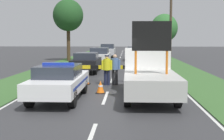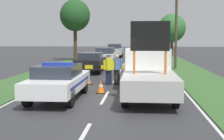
{
  "view_description": "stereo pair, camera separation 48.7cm",
  "coord_description": "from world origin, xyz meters",
  "px_view_note": "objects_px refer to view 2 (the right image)",
  "views": [
    {
      "loc": [
        0.92,
        -12.53,
        2.51
      ],
      "look_at": [
        0.24,
        1.18,
        1.1
      ],
      "focal_mm": 50.0,
      "sensor_mm": 36.0,
      "label": 1
    },
    {
      "loc": [
        1.41,
        -12.5,
        2.51
      ],
      "look_at": [
        0.24,
        1.18,
        1.1
      ],
      "focal_mm": 50.0,
      "sensor_mm": 36.0,
      "label": 2
    }
  ],
  "objects_px": {
    "work_truck": "(148,73)",
    "queued_car_sedan_black": "(91,62)",
    "queued_car_van_white": "(106,56)",
    "police_car": "(59,81)",
    "queued_car_sedan_silver": "(115,50)",
    "roadside_tree_near_right": "(75,16)",
    "utility_pole": "(176,12)",
    "queued_car_suv_grey": "(141,53)",
    "roadside_tree_near_left": "(172,28)",
    "police_officer": "(109,67)",
    "road_barrier": "(109,68)",
    "pedestrian_civilian": "(117,67)",
    "traffic_cone_near_police": "(87,78)",
    "traffic_cone_centre_front": "(101,87)",
    "traffic_cone_near_truck": "(134,78)",
    "traffic_cone_behind_barrier": "(142,76)"
  },
  "relations": [
    {
      "from": "pedestrian_civilian",
      "to": "queued_car_sedan_silver",
      "type": "height_order",
      "value": "queued_car_sedan_silver"
    },
    {
      "from": "road_barrier",
      "to": "work_truck",
      "type": "bearing_deg",
      "value": -65.36
    },
    {
      "from": "pedestrian_civilian",
      "to": "utility_pole",
      "type": "distance_m",
      "value": 10.38
    },
    {
      "from": "traffic_cone_centre_front",
      "to": "traffic_cone_behind_barrier",
      "type": "distance_m",
      "value": 4.43
    },
    {
      "from": "traffic_cone_near_police",
      "to": "traffic_cone_behind_barrier",
      "type": "distance_m",
      "value": 3.25
    },
    {
      "from": "work_truck",
      "to": "queued_car_sedan_silver",
      "type": "distance_m",
      "value": 27.54
    },
    {
      "from": "police_car",
      "to": "traffic_cone_near_police",
      "type": "distance_m",
      "value": 4.31
    },
    {
      "from": "queued_car_van_white",
      "to": "police_car",
      "type": "bearing_deg",
      "value": 89.38
    },
    {
      "from": "queued_car_suv_grey",
      "to": "traffic_cone_near_police",
      "type": "bearing_deg",
      "value": 80.47
    },
    {
      "from": "roadside_tree_near_left",
      "to": "utility_pole",
      "type": "xyz_separation_m",
      "value": [
        -1.48,
        -17.19,
        0.7
      ]
    },
    {
      "from": "traffic_cone_behind_barrier",
      "to": "utility_pole",
      "type": "height_order",
      "value": "utility_pole"
    },
    {
      "from": "queued_car_sedan_black",
      "to": "police_officer",
      "type": "bearing_deg",
      "value": 106.99
    },
    {
      "from": "traffic_cone_centre_front",
      "to": "roadside_tree_near_left",
      "type": "bearing_deg",
      "value": 77.86
    },
    {
      "from": "police_officer",
      "to": "queued_car_van_white",
      "type": "relative_size",
      "value": 0.35
    },
    {
      "from": "police_car",
      "to": "road_barrier",
      "type": "distance_m",
      "value": 5.37
    },
    {
      "from": "queued_car_sedan_black",
      "to": "queued_car_van_white",
      "type": "relative_size",
      "value": 1.0
    },
    {
      "from": "queued_car_suv_grey",
      "to": "roadside_tree_near_right",
      "type": "distance_m",
      "value": 8.34
    },
    {
      "from": "queued_car_van_white",
      "to": "roadside_tree_near_right",
      "type": "distance_m",
      "value": 7.43
    },
    {
      "from": "work_truck",
      "to": "queued_car_sedan_black",
      "type": "height_order",
      "value": "work_truck"
    },
    {
      "from": "queued_car_sedan_silver",
      "to": "work_truck",
      "type": "bearing_deg",
      "value": 97.32
    },
    {
      "from": "traffic_cone_near_police",
      "to": "traffic_cone_near_truck",
      "type": "xyz_separation_m",
      "value": [
        2.54,
        -0.0,
        -0.02
      ]
    },
    {
      "from": "police_officer",
      "to": "roadside_tree_near_right",
      "type": "xyz_separation_m",
      "value": [
        -5.34,
        17.3,
        3.96
      ]
    },
    {
      "from": "traffic_cone_near_truck",
      "to": "queued_car_van_white",
      "type": "height_order",
      "value": "queued_car_van_white"
    },
    {
      "from": "police_officer",
      "to": "queued_car_sedan_silver",
      "type": "distance_m",
      "value": 24.31
    },
    {
      "from": "roadside_tree_near_left",
      "to": "queued_car_suv_grey",
      "type": "bearing_deg",
      "value": -118.24
    },
    {
      "from": "roadside_tree_near_right",
      "to": "utility_pole",
      "type": "relative_size",
      "value": 0.75
    },
    {
      "from": "pedestrian_civilian",
      "to": "road_barrier",
      "type": "bearing_deg",
      "value": 131.04
    },
    {
      "from": "queued_car_van_white",
      "to": "roadside_tree_near_right",
      "type": "height_order",
      "value": "roadside_tree_near_right"
    },
    {
      "from": "police_officer",
      "to": "roadside_tree_near_left",
      "type": "bearing_deg",
      "value": -124.84
    },
    {
      "from": "queued_car_sedan_black",
      "to": "road_barrier",
      "type": "bearing_deg",
      "value": 109.45
    },
    {
      "from": "queued_car_suv_grey",
      "to": "roadside_tree_near_right",
      "type": "relative_size",
      "value": 0.69
    },
    {
      "from": "police_officer",
      "to": "roadside_tree_near_left",
      "type": "distance_m",
      "value": 27.02
    },
    {
      "from": "traffic_cone_near_truck",
      "to": "queued_car_van_white",
      "type": "relative_size",
      "value": 0.15
    },
    {
      "from": "pedestrian_civilian",
      "to": "traffic_cone_behind_barrier",
      "type": "height_order",
      "value": "pedestrian_civilian"
    },
    {
      "from": "queued_car_van_white",
      "to": "traffic_cone_behind_barrier",
      "type": "bearing_deg",
      "value": 106.71
    },
    {
      "from": "police_officer",
      "to": "traffic_cone_centre_front",
      "type": "xyz_separation_m",
      "value": [
        -0.13,
        -2.49,
        -0.68
      ]
    },
    {
      "from": "queued_car_sedan_black",
      "to": "queued_car_suv_grey",
      "type": "height_order",
      "value": "queued_car_suv_grey"
    },
    {
      "from": "traffic_cone_behind_barrier",
      "to": "queued_car_van_white",
      "type": "distance_m",
      "value": 11.41
    },
    {
      "from": "traffic_cone_near_truck",
      "to": "police_car",
      "type": "bearing_deg",
      "value": -125.28
    },
    {
      "from": "traffic_cone_near_police",
      "to": "utility_pole",
      "type": "height_order",
      "value": "utility_pole"
    },
    {
      "from": "work_truck",
      "to": "police_officer",
      "type": "relative_size",
      "value": 3.55
    },
    {
      "from": "pedestrian_civilian",
      "to": "traffic_cone_near_truck",
      "type": "bearing_deg",
      "value": 13.97
    },
    {
      "from": "police_officer",
      "to": "work_truck",
      "type": "bearing_deg",
      "value": 101.65
    },
    {
      "from": "queued_car_suv_grey",
      "to": "roadside_tree_near_left",
      "type": "relative_size",
      "value": 0.8
    },
    {
      "from": "police_car",
      "to": "work_truck",
      "type": "xyz_separation_m",
      "value": [
        3.69,
        1.01,
        0.22
      ]
    },
    {
      "from": "utility_pole",
      "to": "queued_car_sedan_black",
      "type": "bearing_deg",
      "value": -156.79
    },
    {
      "from": "roadside_tree_near_left",
      "to": "roadside_tree_near_right",
      "type": "height_order",
      "value": "roadside_tree_near_right"
    },
    {
      "from": "traffic_cone_near_police",
      "to": "roadside_tree_near_right",
      "type": "relative_size",
      "value": 0.11
    },
    {
      "from": "police_car",
      "to": "traffic_cone_centre_front",
      "type": "xyz_separation_m",
      "value": [
        1.54,
        1.56,
        -0.48
      ]
    },
    {
      "from": "road_barrier",
      "to": "police_car",
      "type": "bearing_deg",
      "value": -109.51
    }
  ]
}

